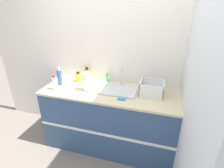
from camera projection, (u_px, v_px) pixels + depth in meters
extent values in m
plane|color=slate|center=(103.00, 159.00, 2.42)|extent=(12.00, 12.00, 0.00)
cube|color=silver|center=(117.00, 55.00, 2.48)|extent=(4.21, 0.06, 2.60)
cube|color=silver|center=(190.00, 70.00, 1.93)|extent=(0.06, 2.66, 2.60)
cube|color=#33517A|center=(110.00, 120.00, 2.53)|extent=(1.81, 0.66, 0.88)
cube|color=white|center=(102.00, 134.00, 2.24)|extent=(1.81, 0.01, 0.04)
cube|color=beige|center=(110.00, 92.00, 2.34)|extent=(1.83, 0.68, 0.03)
cube|color=silver|center=(118.00, 90.00, 2.34)|extent=(0.50, 0.37, 0.02)
cylinder|color=silver|center=(121.00, 76.00, 2.43)|extent=(0.02, 0.02, 0.25)
cylinder|color=silver|center=(121.00, 69.00, 2.33)|extent=(0.02, 0.12, 0.02)
cylinder|color=#4C4C51|center=(88.00, 90.00, 2.34)|extent=(0.08, 0.08, 0.01)
cylinder|color=white|center=(87.00, 81.00, 2.29)|extent=(0.11, 0.11, 0.24)
cube|color=white|center=(151.00, 94.00, 2.24)|extent=(0.29, 0.27, 0.01)
cube|color=white|center=(151.00, 92.00, 2.09)|extent=(0.29, 0.01, 0.17)
cube|color=white|center=(153.00, 84.00, 2.31)|extent=(0.29, 0.01, 0.17)
cube|color=white|center=(141.00, 86.00, 2.24)|extent=(0.01, 0.27, 0.17)
cube|color=white|center=(163.00, 89.00, 2.16)|extent=(0.01, 0.27, 0.17)
cylinder|color=white|center=(55.00, 84.00, 2.33)|extent=(0.07, 0.07, 0.18)
cylinder|color=red|center=(54.00, 76.00, 2.29)|extent=(0.04, 0.04, 0.04)
cylinder|color=#2D56B7|center=(60.00, 78.00, 2.46)|extent=(0.06, 0.06, 0.22)
cylinder|color=silver|center=(59.00, 69.00, 2.41)|extent=(0.03, 0.03, 0.05)
cylinder|color=#B26B19|center=(87.00, 75.00, 2.64)|extent=(0.07, 0.07, 0.17)
cylinder|color=black|center=(87.00, 68.00, 2.60)|extent=(0.04, 0.04, 0.04)
cylinder|color=yellow|center=(78.00, 78.00, 2.58)|extent=(0.08, 0.08, 0.13)
cylinder|color=black|center=(78.00, 73.00, 2.55)|extent=(0.04, 0.04, 0.03)
cylinder|color=#4CB266|center=(108.00, 79.00, 2.57)|extent=(0.05, 0.05, 0.11)
cylinder|color=black|center=(108.00, 74.00, 2.54)|extent=(0.02, 0.02, 0.02)
cube|color=#3399BF|center=(122.00, 99.00, 2.12)|extent=(0.09, 0.06, 0.02)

